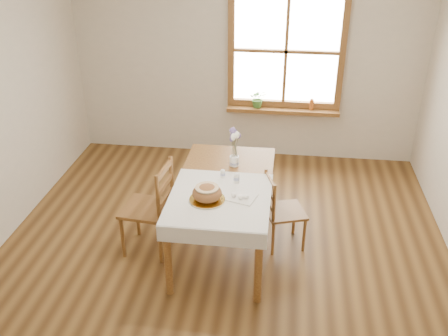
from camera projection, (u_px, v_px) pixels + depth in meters
The scene contains 18 objects.
ground at pixel (220, 265), 4.81m from camera, with size 5.00×5.00×0.00m, color brown.
room_walls at pixel (219, 97), 4.01m from camera, with size 4.60×5.10×2.65m.
window at pixel (286, 51), 6.24m from camera, with size 1.46×0.08×1.46m.
window_sill at pixel (283, 110), 6.53m from camera, with size 1.46×0.20×0.05m.
dining_table at pixel (224, 190), 4.76m from camera, with size 0.90×1.60×0.75m.
table_linen at pixel (220, 198), 4.45m from camera, with size 0.91×0.99×0.01m, color white.
chair_left at pixel (147, 207), 4.83m from camera, with size 0.45×0.47×0.96m, color olive, non-canonical shape.
chair_right at pixel (285, 210), 4.93m from camera, with size 0.37×0.39×0.80m, color olive, non-canonical shape.
bread_plate at pixel (207, 200), 4.41m from camera, with size 0.31×0.31×0.02m, color white.
bread_loaf at pixel (207, 192), 4.37m from camera, with size 0.26×0.26×0.14m, color brown.
egg_napkin at pixel (241, 197), 4.44m from camera, with size 0.25×0.21×0.01m, color white.
eggs at pixel (241, 195), 4.43m from camera, with size 0.19×0.17×0.04m, color white, non-canonical shape.
salt_shaker at pixel (223, 173), 4.76m from camera, with size 0.05×0.05×0.09m, color white.
pepper_shaker at pixel (237, 178), 4.67m from camera, with size 0.06×0.06×0.10m, color white.
flower_vase at pixel (234, 162), 4.98m from camera, with size 0.09×0.09×0.10m, color white.
lavender_bouquet at pixel (234, 143), 4.89m from camera, with size 0.16×0.16×0.31m, color #62508E, non-canonical shape.
potted_plant at pixel (258, 101), 6.52m from camera, with size 0.21×0.24×0.19m, color #3E732E.
amber_bottle at pixel (312, 104), 6.44m from camera, with size 0.05×0.05×0.15m, color #B55C21.
Camera 1 is at (0.54, -3.78, 3.08)m, focal length 40.00 mm.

